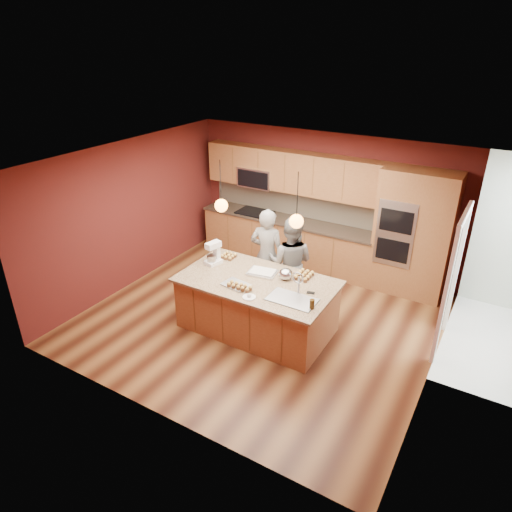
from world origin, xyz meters
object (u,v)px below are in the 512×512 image
Objects in this scene: person_left at (267,255)px; stand_mixer at (213,254)px; person_right at (290,263)px; mixing_bowl at (286,274)px; island at (258,304)px.

stand_mixer is (-0.57, -0.80, 0.21)m from person_left.
person_left is 4.46× the size of stand_mixer.
mixing_bowl is (0.25, -0.68, 0.16)m from person_right.
stand_mixer is (-1.03, -0.80, 0.24)m from person_right.
island is at bearing 101.49° from person_left.
mixing_bowl is at bearing 126.83° from person_left.
person_right reaches higher than mixing_bowl.
island is at bearing 5.11° from stand_mixer.
person_left is at bearing 136.37° from mixing_bowl.
person_right is at bearing 84.05° from island.
person_right is at bearing 51.23° from stand_mixer.
person_left is 1.00m from stand_mixer.
person_left is 0.99m from mixing_bowl.
person_left is (-0.36, 0.93, 0.39)m from island.
person_right is 0.74m from mixing_bowl.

